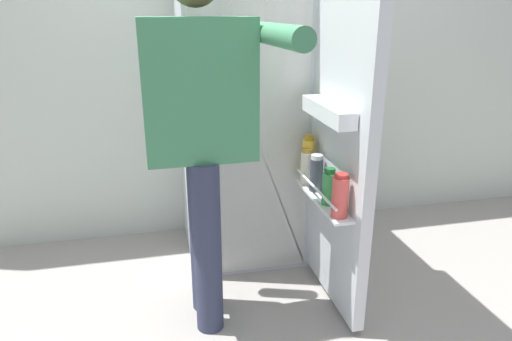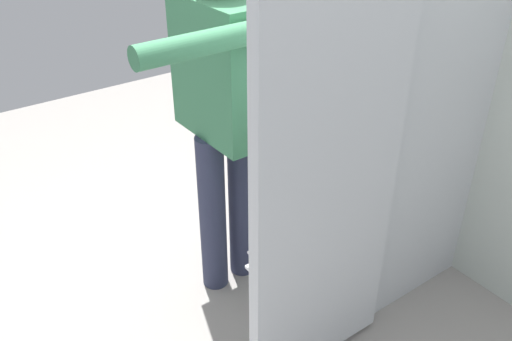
{
  "view_description": "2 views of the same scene",
  "coord_description": "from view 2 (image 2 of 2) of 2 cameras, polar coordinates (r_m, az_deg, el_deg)",
  "views": [
    {
      "loc": [
        -0.46,
        -1.88,
        1.35
      ],
      "look_at": [
        -0.04,
        -0.02,
        0.68
      ],
      "focal_mm": 32.13,
      "sensor_mm": 36.0,
      "label": 1
    },
    {
      "loc": [
        1.44,
        -1.15,
        1.82
      ],
      "look_at": [
        -0.04,
        -0.08,
        0.71
      ],
      "focal_mm": 38.46,
      "sensor_mm": 36.0,
      "label": 2
    }
  ],
  "objects": [
    {
      "name": "refrigerator",
      "position": [
        2.39,
        12.51,
        5.81
      ],
      "size": [
        0.68,
        1.23,
        1.65
      ],
      "color": "silver",
      "rests_on": "ground_plane"
    },
    {
      "name": "person",
      "position": [
        2.21,
        -3.26,
        7.5
      ],
      "size": [
        0.53,
        0.73,
        1.56
      ],
      "color": "#2D334C",
      "rests_on": "ground_plane"
    },
    {
      "name": "ground_plane",
      "position": [
        2.59,
        2.07,
        -13.52
      ],
      "size": [
        5.74,
        5.74,
        0.0
      ],
      "primitive_type": "plane",
      "color": "gray"
    },
    {
      "name": "kitchen_wall",
      "position": [
        2.58,
        19.61,
        16.18
      ],
      "size": [
        4.4,
        0.1,
        2.45
      ],
      "primitive_type": "cube",
      "color": "beige",
      "rests_on": "ground_plane"
    }
  ]
}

